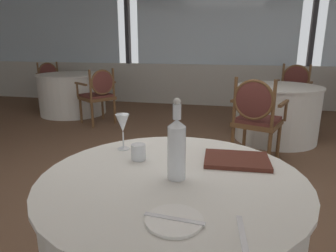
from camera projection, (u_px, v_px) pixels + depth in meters
The scene contains 16 objects.
ground_plane at pixel (170, 194), 2.65m from camera, with size 15.09×15.09×0.00m, color brown.
window_wall_far at pixel (213, 49), 6.12m from camera, with size 11.61×0.14×2.93m.
foreground_table at pixel (172, 250), 1.37m from camera, with size 1.13×1.13×0.74m.
side_plate at pixel (174, 220), 0.95m from camera, with size 0.19×0.19×0.01m, color white.
butter_knife at pixel (174, 219), 0.95m from camera, with size 0.20×0.02×0.00m, color silver.
dinner_fork at pixel (243, 235), 0.88m from camera, with size 0.20×0.02×0.00m, color silver.
water_bottle at pixel (177, 147), 1.22m from camera, with size 0.07×0.07×0.34m.
wine_glass at pixel (123, 124), 1.57m from camera, with size 0.07×0.07×0.19m.
water_tumbler at pixel (138, 152), 1.45m from camera, with size 0.07×0.07×0.08m, color white.
menu_book at pixel (237, 160), 1.43m from camera, with size 0.30×0.22×0.02m, color #512319.
background_table_0 at pixel (277, 113), 4.06m from camera, with size 1.11×1.11×0.74m.
dining_chair_0_0 at pixel (256, 114), 3.21m from camera, with size 0.63×0.59×0.94m.
dining_chair_0_1 at pixel (293, 90), 4.80m from camera, with size 0.63×0.59×0.96m.
background_table_1 at pixel (72, 94), 5.57m from camera, with size 1.22×1.22×0.74m.
dining_chair_1_0 at pixel (51, 80), 6.28m from camera, with size 0.64×0.66×0.89m.
dining_chair_1_1 at pixel (99, 92), 4.78m from camera, with size 0.64×0.66×0.90m.
Camera 1 is at (0.52, -2.33, 1.29)m, focal length 32.13 mm.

